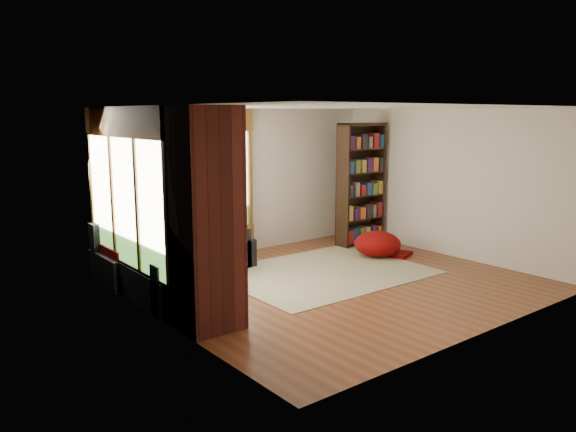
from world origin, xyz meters
TOP-DOWN VIEW (x-y plane):
  - floor at (0.00, 0.00)m, footprint 5.50×5.50m
  - ceiling at (0.00, 0.00)m, footprint 5.50×5.50m
  - wall_back at (0.00, 2.50)m, footprint 5.50×0.04m
  - wall_front at (0.00, -2.50)m, footprint 5.50×0.04m
  - wall_left at (-2.75, 0.00)m, footprint 0.04×5.00m
  - wall_right at (2.75, 0.00)m, footprint 0.04×5.00m
  - windows_back at (-1.20, 2.47)m, footprint 2.82×0.10m
  - windows_left at (-2.72, 1.20)m, footprint 0.10×2.62m
  - roller_blind at (-2.69, 2.03)m, footprint 0.03×0.72m
  - brick_chimney at (-2.40, -0.35)m, footprint 0.70×0.70m
  - sectional_sofa at (-1.95, 1.70)m, footprint 2.20×2.20m
  - area_rug at (0.23, 0.53)m, footprint 3.20×2.46m
  - bookshelf at (2.14, 1.61)m, footprint 1.00×0.33m
  - pouf at (1.69, 0.73)m, footprint 1.04×1.04m
  - dog_tan at (-1.50, 1.58)m, footprint 1.06×0.85m
  - dog_brindle at (-1.88, 1.12)m, footprint 0.64×0.86m
  - throw_pillows at (-1.92, 1.85)m, footprint 1.98×1.68m

SIDE VIEW (x-z plane):
  - floor at x=0.00m, z-range 0.00..0.00m
  - area_rug at x=0.23m, z-range 0.00..0.01m
  - pouf at x=1.69m, z-range 0.01..0.46m
  - sectional_sofa at x=-1.95m, z-range -0.10..0.70m
  - dog_brindle at x=-1.88m, z-range 0.54..0.96m
  - throw_pillows at x=-1.92m, z-range 0.53..0.98m
  - dog_tan at x=-1.50m, z-range 0.54..1.06m
  - bookshelf at x=2.14m, z-range 0.00..2.34m
  - wall_back at x=0.00m, z-range 0.00..2.60m
  - wall_front at x=0.00m, z-range 0.00..2.60m
  - wall_left at x=-2.75m, z-range 0.00..2.60m
  - wall_right at x=2.75m, z-range 0.00..2.60m
  - brick_chimney at x=-2.40m, z-range 0.00..2.60m
  - windows_back at x=-1.20m, z-range 0.40..2.30m
  - windows_left at x=-2.72m, z-range 0.40..2.30m
  - roller_blind at x=-2.69m, z-range 1.30..2.20m
  - ceiling at x=0.00m, z-range 2.60..2.60m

